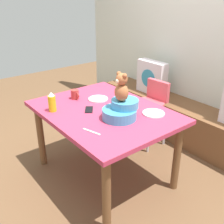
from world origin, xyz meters
name	(u,v)px	position (x,y,z in m)	size (l,w,h in m)	color
ground_plane	(105,174)	(0.00, 0.00, 0.00)	(8.00, 8.00, 0.00)	brown
back_wall	(207,33)	(0.00, 1.52, 1.30)	(4.40, 0.10, 2.60)	silver
window_bench	(183,121)	(0.00, 1.25, 0.23)	(2.60, 0.44, 0.46)	brown
pillow_floral_left	(152,77)	(-0.56, 1.23, 0.68)	(0.44, 0.15, 0.44)	silver
dining_table	(104,119)	(0.00, 0.00, 0.64)	(1.33, 1.00, 0.74)	#B73351
highchair	(150,105)	(-0.17, 0.81, 0.52)	(0.34, 0.47, 0.79)	#D84C59
infant_seat_teal	(121,110)	(0.23, 0.02, 0.81)	(0.30, 0.33, 0.16)	#3D8DBB
teddy_bear	(122,88)	(0.23, 0.02, 1.02)	(0.13, 0.12, 0.25)	#A35E36
ketchup_bottle	(52,102)	(-0.27, -0.38, 0.83)	(0.07, 0.07, 0.18)	gold
coffee_mug	(75,94)	(-0.41, -0.06, 0.79)	(0.12, 0.08, 0.09)	#9E332D
dinner_plate_near	(98,99)	(-0.24, 0.11, 0.75)	(0.20, 0.20, 0.01)	white
dinner_plate_far	(154,113)	(0.35, 0.30, 0.75)	(0.20, 0.20, 0.01)	white
cell_phone	(89,110)	(-0.08, -0.11, 0.74)	(0.07, 0.14, 0.01)	black
table_fork	(92,132)	(0.28, -0.33, 0.74)	(0.02, 0.17, 0.01)	silver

